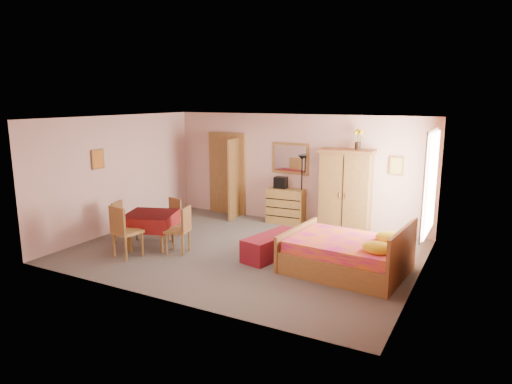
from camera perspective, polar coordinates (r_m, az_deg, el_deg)
The scene contains 23 objects.
floor at distance 9.09m, azimuth -1.46°, elevation -7.39°, with size 6.50×6.50×0.00m, color slate.
ceiling at distance 8.60m, azimuth -1.55°, elevation 9.20°, with size 6.50×6.50×0.00m, color brown.
wall_back at distance 10.96m, azimuth 4.97°, elevation 2.88°, with size 6.50×0.10×2.60m, color beige.
wall_front at distance 6.75m, azimuth -12.06°, elevation -2.93°, with size 6.50×0.10×2.60m, color beige.
wall_left at distance 10.72m, azimuth -16.81°, elevation 2.21°, with size 0.10×5.00×2.60m, color beige.
wall_right at distance 7.72m, azimuth 19.98°, elevation -1.54°, with size 0.10×5.00×2.60m, color beige.
doorway at distance 11.85m, azimuth -3.59°, elevation 2.21°, with size 1.06×0.12×2.15m, color #9E6B35.
window at distance 8.86m, azimuth 20.94°, elevation 1.02°, with size 0.08×1.40×1.95m, color white.
picture_left at distance 10.23m, azimuth -19.18°, elevation 3.90°, with size 0.04×0.32×0.42m, color orange.
picture_back at distance 10.22m, azimuth 17.14°, elevation 3.17°, with size 0.30×0.04×0.40m, color #D8BF59.
chest_of_drawers at distance 11.00m, azimuth 3.78°, elevation -1.76°, with size 0.89×0.44×0.84m, color #AE803B.
wall_mirror at distance 10.98m, azimuth 4.32°, elevation 4.22°, with size 0.96×0.05×0.75m, color white.
stereo at distance 10.95m, azimuth 3.11°, elevation 1.18°, with size 0.30×0.22×0.28m, color black.
floor_lamp at distance 10.85m, azimuth 5.72°, elevation 0.24°, with size 0.21×0.21×1.66m, color black.
wardrobe at distance 10.30m, azimuth 11.14°, elevation 0.07°, with size 1.19×0.62×1.87m, color olive.
sunflower_vase at distance 10.15m, azimuth 12.64°, elevation 6.47°, with size 0.18×0.18×0.45m, color yellow.
bed at distance 8.11m, azimuth 11.21°, elevation -6.54°, with size 2.02×1.59×0.93m, color #D9158E.
bench at distance 8.72m, azimuth 2.02°, elevation -6.72°, with size 0.49×1.31×0.44m, color maroon.
dining_table at distance 9.52m, azimuth -12.98°, elevation -4.63°, with size 0.94×0.94×0.69m, color maroon.
chair_south at distance 8.98m, azimuth -15.77°, elevation -4.73°, with size 0.46×0.46×1.01m, color olive.
chair_north at distance 10.05m, azimuth -10.77°, elevation -3.25°, with size 0.38×0.38×0.83m, color olive.
chair_west at distance 9.94m, azimuth -16.01°, elevation -3.62°, with size 0.39×0.39×0.85m, color olive.
chair_east at distance 9.01m, azimuth -9.78°, elevation -4.68°, with size 0.42×0.42×0.92m, color olive.
Camera 1 is at (4.25, -7.47, 2.97)m, focal length 32.00 mm.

